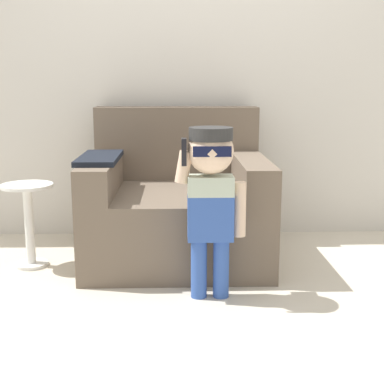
# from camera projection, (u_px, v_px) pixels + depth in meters

# --- Properties ---
(ground_plane) EXTENTS (10.00, 10.00, 0.00)m
(ground_plane) POSITION_uv_depth(u_px,v_px,m) (204.00, 272.00, 3.12)
(ground_plane) COLOR beige
(wall_back) EXTENTS (10.00, 0.05, 2.60)m
(wall_back) POSITION_uv_depth(u_px,v_px,m) (199.00, 50.00, 3.69)
(wall_back) COLOR silver
(wall_back) RESTS_ON ground_plane
(armchair) EXTENTS (1.11, 1.01, 0.92)m
(armchair) POSITION_uv_depth(u_px,v_px,m) (177.00, 206.00, 3.36)
(armchair) COLOR #6B5B4C
(armchair) RESTS_ON ground_plane
(person_child) EXTENTS (0.36, 0.27, 0.87)m
(person_child) POSITION_uv_depth(u_px,v_px,m) (211.00, 186.00, 2.64)
(person_child) COLOR #3356AD
(person_child) RESTS_ON ground_plane
(side_table) EXTENTS (0.30, 0.30, 0.50)m
(side_table) POSITION_uv_depth(u_px,v_px,m) (29.00, 217.00, 3.16)
(side_table) COLOR white
(side_table) RESTS_ON ground_plane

